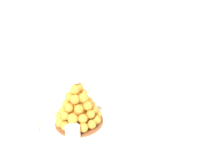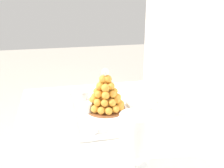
# 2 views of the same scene
# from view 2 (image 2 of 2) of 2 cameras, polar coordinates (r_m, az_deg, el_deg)

# --- Properties ---
(buffet_table) EXTENTS (1.49, 0.99, 0.78)m
(buffet_table) POSITION_cam_2_polar(r_m,az_deg,el_deg) (1.28, 1.81, -15.71)
(buffet_table) COLOR brown
(buffet_table) RESTS_ON ground_plane
(serving_tray) EXTENTS (0.57, 0.33, 0.02)m
(serving_tray) POSITION_cam_2_polar(r_m,az_deg,el_deg) (1.44, -2.21, -6.20)
(serving_tray) COLOR white
(serving_tray) RESTS_ON buffet_table
(croquembouche) EXTENTS (0.22, 0.22, 0.24)m
(croquembouche) POSITION_cam_2_polar(r_m,az_deg,el_deg) (1.43, -1.41, -2.45)
(croquembouche) COLOR brown
(croquembouche) RESTS_ON serving_tray
(dessert_cup_left) EXTENTS (0.06, 0.06, 0.05)m
(dessert_cup_left) POSITION_cam_2_polar(r_m,az_deg,el_deg) (1.60, -6.41, -2.52)
(dessert_cup_left) COLOR silver
(dessert_cup_left) RESTS_ON serving_tray
(dessert_cup_mid_left) EXTENTS (0.06, 0.06, 0.06)m
(dessert_cup_mid_left) POSITION_cam_2_polar(r_m,az_deg,el_deg) (1.42, -5.64, -5.33)
(dessert_cup_mid_left) COLOR silver
(dessert_cup_mid_left) RESTS_ON serving_tray
(dessert_cup_centre) EXTENTS (0.06, 0.06, 0.05)m
(dessert_cup_centre) POSITION_cam_2_polar(r_m,az_deg,el_deg) (1.23, -4.55, -9.59)
(dessert_cup_centre) COLOR silver
(dessert_cup_centre) RESTS_ON serving_tray
(creme_brulee_ramekin) EXTENTS (0.10, 0.10, 0.03)m
(creme_brulee_ramekin) POSITION_cam_2_polar(r_m,az_deg,el_deg) (1.63, -1.61, -2.37)
(creme_brulee_ramekin) COLOR white
(creme_brulee_ramekin) RESTS_ON serving_tray
(macaron_goblet) EXTENTS (0.12, 0.12, 0.23)m
(macaron_goblet) POSITION_cam_2_polar(r_m,az_deg,el_deg) (0.95, 5.12, -10.94)
(macaron_goblet) COLOR white
(macaron_goblet) RESTS_ON buffet_table
(wine_glass) EXTENTS (0.08, 0.08, 0.16)m
(wine_glass) POSITION_cam_2_polar(r_m,az_deg,el_deg) (1.38, 10.23, -2.69)
(wine_glass) COLOR silver
(wine_glass) RESTS_ON buffet_table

